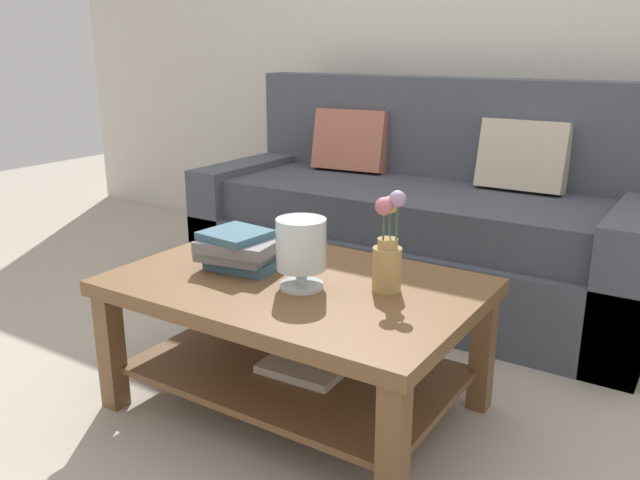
# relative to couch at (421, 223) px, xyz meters

# --- Properties ---
(ground_plane) EXTENTS (10.00, 10.00, 0.00)m
(ground_plane) POSITION_rel_couch_xyz_m (0.09, -0.98, -0.36)
(ground_plane) COLOR #ADA393
(back_wall) EXTENTS (6.40, 0.12, 2.70)m
(back_wall) POSITION_rel_couch_xyz_m (0.09, 0.67, 0.99)
(back_wall) COLOR beige
(back_wall) RESTS_ON ground
(couch) EXTENTS (2.18, 0.90, 1.06)m
(couch) POSITION_rel_couch_xyz_m (0.00, 0.00, 0.00)
(couch) COLOR #474C56
(couch) RESTS_ON ground
(coffee_table) EXTENTS (1.19, 0.79, 0.47)m
(coffee_table) POSITION_rel_couch_xyz_m (0.11, -1.24, -0.02)
(coffee_table) COLOR brown
(coffee_table) RESTS_ON ground
(book_stack_main) EXTENTS (0.30, 0.24, 0.13)m
(book_stack_main) POSITION_rel_couch_xyz_m (-0.12, -1.25, 0.17)
(book_stack_main) COLOR #3D6075
(book_stack_main) RESTS_ON coffee_table
(glass_hurricane_vase) EXTENTS (0.16, 0.16, 0.23)m
(glass_hurricane_vase) POSITION_rel_couch_xyz_m (0.16, -1.29, 0.24)
(glass_hurricane_vase) COLOR silver
(glass_hurricane_vase) RESTS_ON coffee_table
(flower_pitcher) EXTENTS (0.10, 0.11, 0.33)m
(flower_pitcher) POSITION_rel_couch_xyz_m (0.40, -1.16, 0.24)
(flower_pitcher) COLOR tan
(flower_pitcher) RESTS_ON coffee_table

